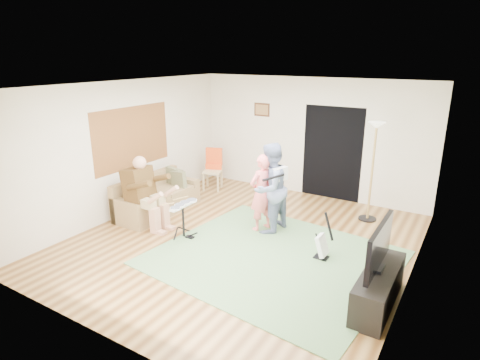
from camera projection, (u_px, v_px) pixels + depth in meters
name	position (u px, v px, depth m)	size (l,w,h in m)	color
floor	(242.00, 241.00, 7.13)	(6.00, 6.00, 0.00)	brown
walls	(242.00, 168.00, 6.72)	(5.50, 6.00, 2.70)	beige
ceiling	(243.00, 86.00, 6.31)	(6.00, 6.00, 0.00)	white
window_blinds	(132.00, 137.00, 8.18)	(2.05, 2.05, 0.00)	#925A2D
doorway	(332.00, 153.00, 8.97)	(2.10, 2.10, 0.00)	black
picture_frame	(262.00, 110.00, 9.61)	(0.42, 0.03, 0.32)	#3F2314
area_rug	(273.00, 257.00, 6.54)	(3.61, 3.19, 0.02)	#537D4C
sofa	(155.00, 200.00, 8.39)	(0.78, 1.89, 0.76)	olive
drummer	(147.00, 200.00, 7.57)	(0.90, 0.50, 1.38)	#503516
drum_kit	(183.00, 222.00, 7.21)	(0.36, 0.65, 0.67)	black
singer	(262.00, 193.00, 7.39)	(0.53, 0.35, 1.47)	#FF6F6E
microphone	(272.00, 176.00, 7.18)	(0.06, 0.06, 0.24)	black
guitarist	(270.00, 188.00, 7.30)	(0.82, 0.64, 1.68)	slate
guitar_held	(280.00, 174.00, 7.11)	(0.12, 0.60, 0.26)	white
guitar_spare	(322.00, 246.00, 6.45)	(0.30, 0.26, 0.82)	black
torchiere_lamp	(374.00, 154.00, 7.65)	(0.35, 0.35, 1.97)	black
dining_chair	(213.00, 175.00, 9.79)	(0.54, 0.57, 0.99)	#CCB784
tv_cabinet	(378.00, 288.00, 5.25)	(0.40, 1.40, 0.50)	black
television	(379.00, 246.00, 5.10)	(0.06, 1.16, 0.59)	black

